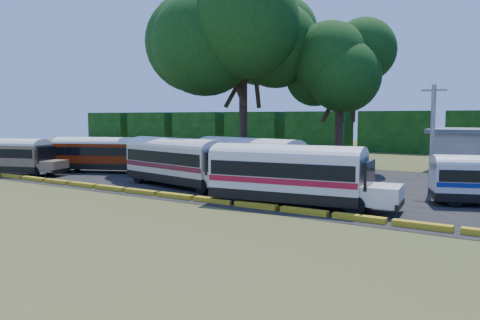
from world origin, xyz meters
The scene contains 12 objects.
ground centered at (0.00, 0.00, 0.00)m, with size 160.00×160.00×0.00m, color #3A4F1A.
asphalt_strip centered at (1.00, 12.00, 0.01)m, with size 64.00×24.00×0.02m, color black.
curb centered at (0.00, 1.00, 0.15)m, with size 53.70×0.45×0.30m.
treeline_backdrop centered at (0.00, 48.00, 3.00)m, with size 130.00×4.00×6.00m.
bus_beige centered at (-22.01, 2.06, 1.87)m, with size 10.19×5.38×3.26m.
bus_red centered at (-16.45, 7.96, 1.89)m, with size 10.16×6.18×3.29m.
bus_cream_west centered at (-4.65, 4.97, 2.05)m, with size 11.35×4.85×3.63m.
bus_cream_east centered at (-0.24, 8.15, 2.04)m, with size 11.31×4.81×3.61m.
bus_white_red centered at (5.82, 2.67, 2.03)m, with size 11.16×4.07×3.58m.
tree_west centered at (-6.86, 17.48, 13.42)m, with size 12.64×12.64×18.11m.
tree_center centered at (1.53, 21.50, 10.42)m, with size 9.09×9.09×13.82m.
utility_pole centered at (11.87, 11.41, 3.75)m, with size 1.60×0.30×7.28m.
Camera 1 is at (17.97, -21.48, 5.20)m, focal length 35.00 mm.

